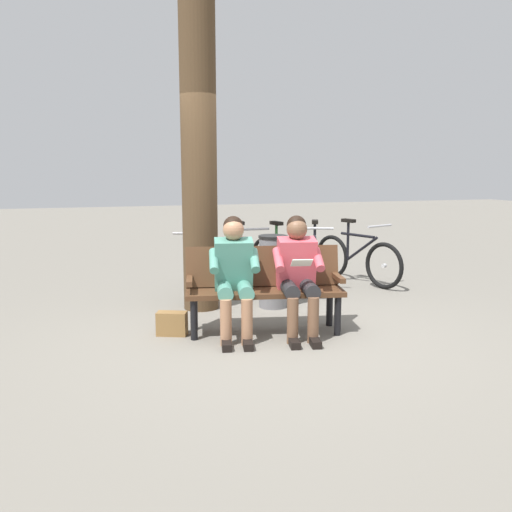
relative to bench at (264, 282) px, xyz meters
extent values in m
plane|color=slate|center=(-0.11, 0.14, -0.51)|extent=(40.00, 40.00, 0.00)
cube|color=#51331E|center=(0.02, 0.08, -0.08)|extent=(1.66, 0.75, 0.05)
cube|color=#51331E|center=(-0.02, -0.11, 0.15)|extent=(1.60, 0.45, 0.42)
cube|color=#51331E|center=(-0.73, 0.23, 0.05)|extent=(0.14, 0.40, 0.05)
cube|color=#51331E|center=(0.76, -0.07, 0.05)|extent=(0.14, 0.40, 0.05)
cylinder|color=black|center=(-0.66, 0.39, -0.31)|extent=(0.07, 0.07, 0.40)
cylinder|color=black|center=(0.76, 0.10, -0.31)|extent=(0.07, 0.07, 0.40)
cylinder|color=black|center=(-0.72, 0.06, -0.31)|extent=(0.07, 0.07, 0.40)
cylinder|color=black|center=(0.69, -0.23, -0.31)|extent=(0.07, 0.07, 0.40)
cube|color=#D84C59|center=(-0.31, 0.12, 0.20)|extent=(0.43, 0.38, 0.55)
sphere|color=brown|center=(-0.30, 0.14, 0.56)|extent=(0.21, 0.21, 0.21)
sphere|color=black|center=(-0.31, 0.11, 0.59)|extent=(0.20, 0.20, 0.20)
cylinder|color=#262628|center=(-0.36, 0.34, -0.02)|extent=(0.23, 0.42, 0.15)
cylinder|color=brown|center=(-0.32, 0.54, -0.28)|extent=(0.11, 0.11, 0.45)
cube|color=black|center=(-0.30, 0.63, -0.47)|extent=(0.13, 0.23, 0.07)
cylinder|color=#D84C59|center=(-0.48, 0.28, 0.27)|extent=(0.15, 0.32, 0.23)
cylinder|color=#262628|center=(-0.17, 0.30, -0.02)|extent=(0.23, 0.42, 0.15)
cylinder|color=brown|center=(-0.13, 0.50, -0.28)|extent=(0.11, 0.11, 0.45)
cube|color=black|center=(-0.11, 0.59, -0.47)|extent=(0.13, 0.23, 0.07)
cylinder|color=#D84C59|center=(-0.09, 0.20, 0.27)|extent=(0.15, 0.32, 0.23)
cube|color=silver|center=(-0.25, 0.42, 0.26)|extent=(0.22, 0.16, 0.09)
cube|color=#4C8C7A|center=(0.32, 0.00, 0.20)|extent=(0.43, 0.38, 0.55)
sphere|color=#A87554|center=(0.33, 0.02, 0.56)|extent=(0.21, 0.21, 0.21)
sphere|color=black|center=(0.32, -0.01, 0.59)|extent=(0.20, 0.20, 0.20)
cylinder|color=#4C8C7A|center=(0.26, 0.21, -0.02)|extent=(0.23, 0.42, 0.15)
cylinder|color=#A87554|center=(0.30, 0.41, -0.28)|extent=(0.11, 0.11, 0.45)
cube|color=black|center=(0.32, 0.51, -0.47)|extent=(0.13, 0.23, 0.07)
cylinder|color=#4C8C7A|center=(0.15, 0.15, 0.27)|extent=(0.15, 0.32, 0.23)
cylinder|color=#4C8C7A|center=(0.46, 0.17, -0.02)|extent=(0.23, 0.42, 0.15)
cylinder|color=#A87554|center=(0.50, 0.37, -0.28)|extent=(0.11, 0.11, 0.45)
cube|color=black|center=(0.52, 0.47, -0.47)|extent=(0.13, 0.23, 0.07)
cylinder|color=#4C8C7A|center=(0.54, 0.07, 0.27)|extent=(0.15, 0.32, 0.23)
cube|color=olive|center=(0.94, -0.11, -0.39)|extent=(0.33, 0.24, 0.24)
cylinder|color=#4C3823|center=(0.44, -1.09, 1.54)|extent=(0.42, 0.42, 4.09)
cylinder|color=slate|center=(-0.40, -0.87, -0.08)|extent=(0.33, 0.33, 0.85)
cylinder|color=black|center=(-0.40, -0.87, 0.36)|extent=(0.35, 0.35, 0.03)
torus|color=black|center=(-2.21, -1.35, -0.18)|extent=(0.28, 0.64, 0.66)
cylinder|color=silver|center=(-2.21, -1.35, -0.18)|extent=(0.07, 0.07, 0.06)
torus|color=black|center=(-1.87, -2.31, -0.18)|extent=(0.28, 0.64, 0.66)
cylinder|color=silver|center=(-1.87, -2.31, -0.18)|extent=(0.07, 0.07, 0.06)
cylinder|color=black|center=(-2.04, -1.83, 0.20)|extent=(0.25, 0.61, 0.04)
cylinder|color=black|center=(-2.07, -1.75, 0.00)|extent=(0.24, 0.58, 0.43)
cylinder|color=black|center=(-1.98, -2.00, 0.12)|extent=(0.04, 0.04, 0.55)
cube|color=black|center=(-1.98, -2.00, 0.40)|extent=(0.16, 0.24, 0.05)
cylinder|color=#B2B2B7|center=(-2.18, -1.44, 0.37)|extent=(0.46, 0.19, 0.03)
torus|color=black|center=(-1.16, -1.33, -0.18)|extent=(0.31, 0.63, 0.66)
cylinder|color=silver|center=(-1.16, -1.33, -0.18)|extent=(0.07, 0.07, 0.06)
torus|color=black|center=(-1.56, -2.27, -0.18)|extent=(0.31, 0.63, 0.66)
cylinder|color=silver|center=(-1.56, -2.27, -0.18)|extent=(0.07, 0.07, 0.06)
cylinder|color=black|center=(-1.36, -1.80, 0.20)|extent=(0.28, 0.60, 0.04)
cylinder|color=black|center=(-1.32, -1.73, 0.00)|extent=(0.27, 0.56, 0.43)
cylinder|color=black|center=(-1.43, -1.97, 0.12)|extent=(0.04, 0.04, 0.55)
cube|color=black|center=(-1.43, -1.97, 0.40)|extent=(0.17, 0.24, 0.05)
cylinder|color=#B2B2B7|center=(-1.20, -1.42, 0.37)|extent=(0.45, 0.22, 0.03)
torus|color=black|center=(-1.01, -1.29, -0.18)|extent=(0.23, 0.65, 0.66)
cylinder|color=silver|center=(-1.01, -1.29, -0.18)|extent=(0.06, 0.07, 0.06)
torus|color=black|center=(-0.75, -2.28, -0.18)|extent=(0.23, 0.65, 0.66)
cylinder|color=silver|center=(-0.75, -2.28, -0.18)|extent=(0.06, 0.07, 0.06)
cylinder|color=#337238|center=(-0.88, -1.79, 0.20)|extent=(0.20, 0.62, 0.04)
cylinder|color=#337238|center=(-0.90, -1.71, 0.00)|extent=(0.19, 0.59, 0.43)
cylinder|color=#337238|center=(-0.83, -1.96, 0.12)|extent=(0.04, 0.04, 0.55)
cube|color=black|center=(-0.83, -1.96, 0.40)|extent=(0.14, 0.24, 0.05)
cylinder|color=#B2B2B7|center=(-0.99, -1.39, 0.37)|extent=(0.47, 0.15, 0.03)
torus|color=black|center=(-0.35, -1.48, -0.18)|extent=(0.06, 0.66, 0.66)
cylinder|color=silver|center=(-0.35, -1.48, -0.18)|extent=(0.05, 0.06, 0.06)
torus|color=black|center=(-0.35, -2.50, -0.18)|extent=(0.06, 0.66, 0.66)
cylinder|color=silver|center=(-0.35, -2.50, -0.18)|extent=(0.05, 0.06, 0.06)
cylinder|color=#B71414|center=(-0.35, -1.99, 0.20)|extent=(0.04, 0.63, 0.04)
cylinder|color=#B71414|center=(-0.35, -1.91, 0.00)|extent=(0.04, 0.60, 0.43)
cylinder|color=#B71414|center=(-0.35, -2.17, 0.12)|extent=(0.04, 0.04, 0.55)
cube|color=black|center=(-0.35, -2.17, 0.40)|extent=(0.09, 0.22, 0.05)
cylinder|color=#B2B2B7|center=(-0.35, -1.58, 0.37)|extent=(0.48, 0.03, 0.03)
torus|color=black|center=(0.51, -1.26, -0.18)|extent=(0.24, 0.65, 0.66)
cylinder|color=silver|center=(0.51, -1.26, -0.18)|extent=(0.06, 0.07, 0.06)
torus|color=black|center=(0.23, -2.24, -0.18)|extent=(0.24, 0.65, 0.66)
cylinder|color=silver|center=(0.23, -2.24, -0.18)|extent=(0.06, 0.07, 0.06)
cylinder|color=#337238|center=(0.37, -1.75, 0.20)|extent=(0.22, 0.62, 0.04)
cylinder|color=#337238|center=(0.39, -1.67, 0.00)|extent=(0.21, 0.58, 0.43)
cylinder|color=#337238|center=(0.32, -1.93, 0.12)|extent=(0.04, 0.04, 0.55)
cube|color=black|center=(0.32, -1.93, 0.40)|extent=(0.15, 0.24, 0.05)
cylinder|color=#B2B2B7|center=(0.48, -1.36, 0.37)|extent=(0.47, 0.17, 0.03)
camera|label=1|loc=(1.69, 5.10, 1.15)|focal=37.40mm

